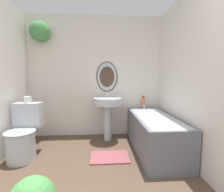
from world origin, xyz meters
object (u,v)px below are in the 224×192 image
pedestal_sink (108,108)px  toilet_paper_roll (28,100)px  shampoo_bottle (143,100)px  bathtub (154,133)px  toilet (24,135)px

pedestal_sink → toilet_paper_roll: size_ratio=8.29×
shampoo_bottle → pedestal_sink: bearing=-165.2°
bathtub → toilet_paper_roll: (-2.02, 0.09, 0.55)m
bathtub → toilet_paper_roll: bearing=177.3°
bathtub → shampoo_bottle: size_ratio=8.61×
toilet_paper_roll → bathtub: bearing=-2.7°
toilet → shampoo_bottle: bearing=21.5°
bathtub → toilet_paper_roll: toilet_paper_roll is taller
bathtub → shampoo_bottle: shampoo_bottle is taller
toilet → bathtub: bearing=2.9°
shampoo_bottle → bathtub: bearing=-88.9°
shampoo_bottle → toilet_paper_roll: toilet_paper_roll is taller
pedestal_sink → bathtub: size_ratio=0.61×
toilet → bathtub: 2.02m
pedestal_sink → shampoo_bottle: 0.76m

